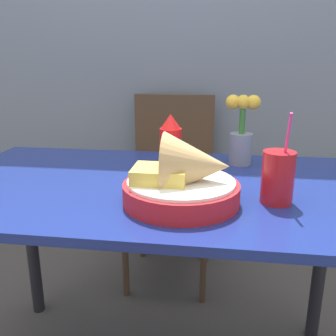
{
  "coord_description": "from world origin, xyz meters",
  "views": [
    {
      "loc": [
        0.19,
        -1.02,
        1.09
      ],
      "look_at": [
        0.05,
        -0.04,
        0.8
      ],
      "focal_mm": 40.0,
      "sensor_mm": 36.0,
      "label": 1
    }
  ],
  "objects_px": {
    "chair_far_window": "(172,171)",
    "food_basket": "(186,180)",
    "flower_vase": "(241,133)",
    "drink_cup": "(278,179)",
    "ketchup_bottle": "(171,145)"
  },
  "relations": [
    {
      "from": "food_basket",
      "to": "drink_cup",
      "type": "height_order",
      "value": "drink_cup"
    },
    {
      "from": "ketchup_bottle",
      "to": "chair_far_window",
      "type": "bearing_deg",
      "value": 97.03
    },
    {
      "from": "food_basket",
      "to": "ketchup_bottle",
      "type": "height_order",
      "value": "ketchup_bottle"
    },
    {
      "from": "ketchup_bottle",
      "to": "flower_vase",
      "type": "height_order",
      "value": "flower_vase"
    },
    {
      "from": "drink_cup",
      "to": "flower_vase",
      "type": "distance_m",
      "value": 0.36
    },
    {
      "from": "chair_far_window",
      "to": "drink_cup",
      "type": "bearing_deg",
      "value": -66.12
    },
    {
      "from": "chair_far_window",
      "to": "ketchup_bottle",
      "type": "relative_size",
      "value": 4.84
    },
    {
      "from": "chair_far_window",
      "to": "food_basket",
      "type": "height_order",
      "value": "food_basket"
    },
    {
      "from": "flower_vase",
      "to": "drink_cup",
      "type": "bearing_deg",
      "value": -77.67
    },
    {
      "from": "chair_far_window",
      "to": "flower_vase",
      "type": "relative_size",
      "value": 3.86
    },
    {
      "from": "drink_cup",
      "to": "ketchup_bottle",
      "type": "bearing_deg",
      "value": 144.99
    },
    {
      "from": "chair_far_window",
      "to": "food_basket",
      "type": "bearing_deg",
      "value": -80.34
    },
    {
      "from": "chair_far_window",
      "to": "food_basket",
      "type": "distance_m",
      "value": 0.94
    },
    {
      "from": "ketchup_bottle",
      "to": "drink_cup",
      "type": "xyz_separation_m",
      "value": [
        0.3,
        -0.21,
        -0.03
      ]
    },
    {
      "from": "ketchup_bottle",
      "to": "flower_vase",
      "type": "relative_size",
      "value": 0.8
    }
  ]
}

